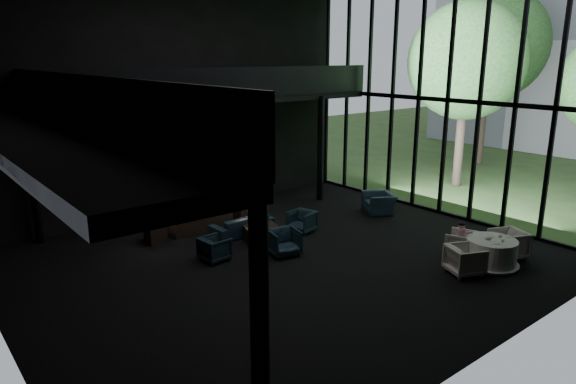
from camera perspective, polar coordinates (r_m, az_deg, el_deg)
floor at (r=14.32m, az=-0.04°, el=-7.47°), size 14.00×12.00×0.02m
wall_back at (r=18.37m, az=-11.99°, el=10.06°), size 14.00×0.04×8.00m
wall_front at (r=9.45m, az=23.40°, el=4.83°), size 14.00×0.04×8.00m
curtain_wall at (r=18.46m, az=17.32°, el=9.73°), size 0.20×12.00×8.00m
mezzanine_left at (r=10.69m, az=-26.17°, el=5.57°), size 2.00×12.00×0.25m
mezzanine_back at (r=17.98m, az=-7.64°, el=10.15°), size 12.00×2.00×0.25m
railing_left at (r=10.88m, az=-21.37°, el=9.40°), size 0.06×12.00×1.00m
railing_back at (r=17.10m, az=-5.93°, el=11.97°), size 12.00×0.06×1.00m
column_sw at (r=6.65m, az=-3.14°, el=-16.43°), size 0.24×0.24×4.00m
column_nw at (r=16.73m, az=-26.54°, el=1.41°), size 0.24×0.24×4.00m
column_ne at (r=19.71m, az=3.61°, el=4.79°), size 0.24×0.24×4.00m
tree_near at (r=22.88m, az=19.23°, el=13.56°), size 4.80×4.80×7.65m
tree_far at (r=28.20m, az=21.50°, el=15.01°), size 5.60×5.60×8.80m
console at (r=16.64m, az=-9.56°, el=-3.24°), size 2.07×0.47×0.66m
bronze_urn at (r=16.38m, az=-9.65°, el=-0.46°), size 0.64×0.64×1.19m
side_table_left at (r=15.97m, az=-14.53°, el=-4.45°), size 0.53×0.53×0.58m
table_lamp_left at (r=15.82m, az=-14.83°, el=-1.86°), size 0.37×0.37×0.61m
side_table_right at (r=17.44m, az=-4.97°, el=-2.39°), size 0.52×0.52×0.57m
table_lamp_right at (r=17.21m, az=-5.01°, el=0.21°), size 0.44×0.44×0.75m
sofa at (r=16.21m, az=-5.16°, el=-3.32°), size 2.06×0.66×0.80m
lounge_armchair_west at (r=14.28m, az=-8.15°, el=-6.20°), size 0.70×0.74×0.69m
lounge_armchair_east at (r=16.36m, az=1.56°, el=-3.21°), size 0.81×0.84×0.73m
lounge_armchair_south at (r=14.48m, az=-0.47°, el=-5.37°), size 1.00×0.96×0.87m
window_armchair at (r=18.54m, az=10.08°, el=-0.80°), size 1.21×1.37×1.01m
coffee_table at (r=15.64m, az=-2.91°, el=-4.65°), size 1.23×1.23×0.44m
dining_table at (r=14.79m, az=21.62°, el=-6.47°), size 1.47×1.47×0.75m
dining_chair_north at (r=15.21m, az=18.71°, el=-5.33°), size 0.97×0.94×0.80m
dining_chair_east at (r=15.54m, az=23.31°, el=-5.02°), size 1.17×1.20×0.96m
dining_chair_west at (r=14.00m, az=19.09°, el=-6.89°), size 1.10×1.13×0.90m
child at (r=15.05m, az=18.67°, el=-4.20°), size 0.26×0.26×0.57m
plate_a at (r=14.41m, az=22.06°, el=-5.25°), size 0.30×0.30×0.02m
plate_b at (r=14.86m, az=21.57°, el=-4.60°), size 0.32×0.32×0.02m
saucer at (r=14.72m, az=22.73°, el=-4.91°), size 0.19×0.19×0.01m
coffee_cup at (r=14.89m, az=22.51°, el=-4.51°), size 0.10×0.10×0.07m
cereal_bowl at (r=14.63m, az=21.36°, el=-4.73°), size 0.18×0.18×0.09m
cream_pot at (r=14.52m, az=22.74°, el=-5.07°), size 0.06×0.06×0.06m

